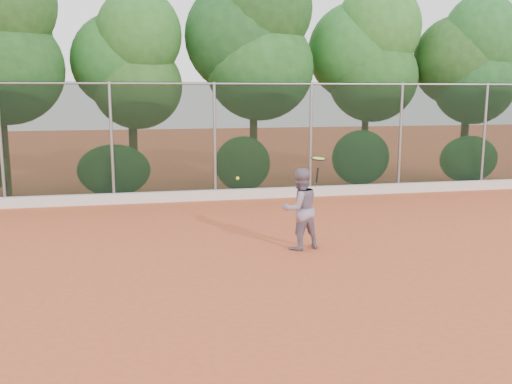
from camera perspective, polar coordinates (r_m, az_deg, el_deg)
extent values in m
plane|color=#C4532E|center=(10.72, 1.11, -7.52)|extent=(80.00, 80.00, 0.00)
cube|color=silver|center=(17.21, -4.00, -0.29)|extent=(24.00, 0.20, 0.30)
imported|color=gray|center=(11.76, 4.41, -1.70)|extent=(0.96, 0.83, 1.69)
cube|color=black|center=(17.17, -4.15, 5.07)|extent=(24.00, 0.01, 3.50)
cylinder|color=gray|center=(17.11, -4.22, 10.75)|extent=(24.00, 0.06, 0.06)
cylinder|color=gray|center=(17.41, -24.16, 4.29)|extent=(0.09, 0.09, 3.50)
cylinder|color=gray|center=(17.03, -14.23, 4.75)|extent=(0.09, 0.09, 3.50)
cylinder|color=gray|center=(17.17, -4.15, 5.07)|extent=(0.09, 0.09, 3.50)
cylinder|color=gray|center=(17.82, 5.49, 5.24)|extent=(0.09, 0.09, 3.50)
cylinder|color=gray|center=(18.94, 14.23, 5.26)|extent=(0.09, 0.09, 3.50)
cylinder|color=gray|center=(20.43, 21.84, 5.18)|extent=(0.09, 0.09, 3.50)
cylinder|color=#452F1A|center=(19.35, -23.81, 3.91)|extent=(0.24, 0.24, 2.90)
ellipsoid|color=#2B6125|center=(19.14, -23.80, 11.22)|extent=(3.50, 2.90, 3.40)
ellipsoid|color=#2F6125|center=(19.19, -23.97, 16.91)|extent=(3.10, 2.60, 3.20)
cylinder|color=#3F2D18|center=(19.36, -12.13, 3.80)|extent=(0.28, 0.28, 2.40)
ellipsoid|color=#26511B|center=(19.15, -11.77, 10.35)|extent=(2.90, 2.40, 2.80)
ellipsoid|color=#1D561D|center=(19.48, -13.37, 12.64)|extent=(3.20, 2.70, 3.10)
ellipsoid|color=#23591E|center=(19.03, -11.63, 15.18)|extent=(2.70, 2.30, 2.90)
cylinder|color=#462F1B|center=(19.43, -0.25, 4.94)|extent=(0.26, 0.26, 3.00)
ellipsoid|color=#30712B|center=(19.31, 0.40, 12.33)|extent=(3.60, 3.00, 3.50)
ellipsoid|color=#256226|center=(19.57, -1.27, 15.23)|extent=(3.90, 3.20, 3.80)
ellipsoid|color=#295E24|center=(19.40, 0.78, 17.96)|extent=(3.20, 2.70, 3.30)
cylinder|color=#412919|center=(20.84, 10.79, 4.70)|extent=(0.24, 0.24, 2.70)
ellipsoid|color=#1F4F1B|center=(20.75, 11.63, 11.14)|extent=(3.20, 2.70, 3.10)
ellipsoid|color=#205D20|center=(20.87, 10.09, 13.66)|extent=(3.50, 2.90, 3.40)
ellipsoid|color=#276221|center=(20.80, 12.18, 15.82)|extent=(3.00, 2.50, 3.10)
cylinder|color=#3B2717|center=(22.19, 20.06, 4.32)|extent=(0.28, 0.28, 2.50)
ellipsoid|color=#266528|center=(22.13, 21.00, 10.09)|extent=(3.00, 2.50, 2.90)
ellipsoid|color=#316225|center=(22.14, 19.59, 12.25)|extent=(3.30, 2.80, 3.20)
ellipsoid|color=#2D762D|center=(22.18, 21.63, 14.20)|extent=(2.80, 2.40, 3.00)
ellipsoid|color=#2C6225|center=(17.92, -14.01, 2.11)|extent=(2.20, 1.16, 1.60)
ellipsoid|color=#376D29|center=(18.20, -1.33, 2.85)|extent=(1.80, 1.04, 1.76)
ellipsoid|color=#2C742E|center=(19.32, 10.43, 3.40)|extent=(2.00, 1.10, 1.84)
ellipsoid|color=#2E762D|center=(21.18, 20.50, 3.09)|extent=(2.16, 1.12, 1.64)
cylinder|color=black|center=(11.64, 6.16, 1.68)|extent=(0.05, 0.08, 0.32)
torus|color=black|center=(11.54, 6.28, 3.35)|extent=(0.39, 0.39, 0.07)
cylinder|color=#C6DC40|center=(11.54, 6.28, 3.35)|extent=(0.33, 0.33, 0.04)
sphere|color=#F2F337|center=(11.79, -1.86, 1.38)|extent=(0.07, 0.07, 0.07)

